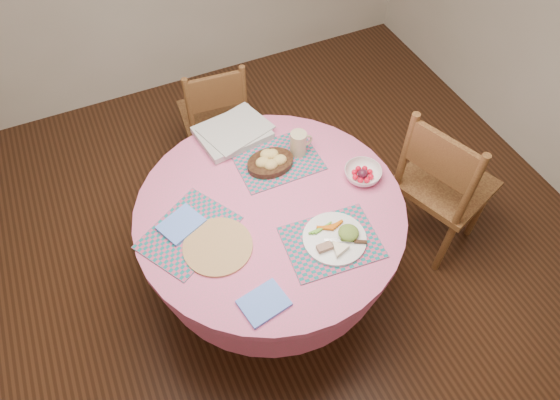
{
  "coord_description": "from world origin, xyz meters",
  "views": [
    {
      "loc": [
        -0.53,
        -1.26,
        2.55
      ],
      "look_at": [
        0.05,
        0.0,
        0.78
      ],
      "focal_mm": 32.0,
      "sensor_mm": 36.0,
      "label": 1
    }
  ],
  "objects": [
    {
      "name": "ground",
      "position": [
        0.0,
        0.0,
        0.0
      ],
      "size": [
        4.0,
        4.0,
        0.0
      ],
      "primitive_type": "plane",
      "color": "#331C0F",
      "rests_on": "ground"
    },
    {
      "name": "room_envelope",
      "position": [
        0.0,
        0.0,
        1.71
      ],
      "size": [
        4.01,
        4.01,
        2.71
      ],
      "color": "silver",
      "rests_on": "ground"
    },
    {
      "name": "dining_table",
      "position": [
        0.0,
        0.0,
        0.56
      ],
      "size": [
        1.24,
        1.24,
        0.75
      ],
      "color": "#D06188",
      "rests_on": "ground"
    },
    {
      "name": "chair_right",
      "position": [
        0.97,
        -0.07,
        0.51
      ],
      "size": [
        0.56,
        0.57,
        0.98
      ],
      "rotation": [
        0.0,
        0.0,
        1.92
      ],
      "color": "brown",
      "rests_on": "ground"
    },
    {
      "name": "chair_back",
      "position": [
        0.08,
        1.02,
        0.45
      ],
      "size": [
        0.43,
        0.41,
        0.85
      ],
      "rotation": [
        0.0,
        0.0,
        3.05
      ],
      "color": "brown",
      "rests_on": "ground"
    },
    {
      "name": "placemat_front",
      "position": [
        0.16,
        -0.28,
        0.75
      ],
      "size": [
        0.43,
        0.33,
        0.01
      ],
      "primitive_type": "cube",
      "rotation": [
        0.0,
        0.0,
        -0.09
      ],
      "color": "#136D70",
      "rests_on": "dining_table"
    },
    {
      "name": "placemat_left",
      "position": [
        -0.38,
        0.02,
        0.75
      ],
      "size": [
        0.5,
        0.46,
        0.01
      ],
      "primitive_type": "cube",
      "rotation": [
        0.0,
        0.0,
        0.54
      ],
      "color": "#136D70",
      "rests_on": "dining_table"
    },
    {
      "name": "placemat_back",
      "position": [
        0.15,
        0.25,
        0.75
      ],
      "size": [
        0.4,
        0.3,
        0.01
      ],
      "primitive_type": "cube",
      "rotation": [
        0.0,
        0.0,
        -0.01
      ],
      "color": "#136D70",
      "rests_on": "dining_table"
    },
    {
      "name": "wicker_trivet",
      "position": [
        -0.29,
        -0.1,
        0.76
      ],
      "size": [
        0.3,
        0.3,
        0.01
      ],
      "primitive_type": "cylinder",
      "color": "#A67C47",
      "rests_on": "dining_table"
    },
    {
      "name": "napkin_near",
      "position": [
        -0.22,
        -0.43,
        0.76
      ],
      "size": [
        0.2,
        0.17,
        0.01
      ],
      "primitive_type": "cube",
      "rotation": [
        0.0,
        0.0,
        0.18
      ],
      "color": "#608CF8",
      "rests_on": "dining_table"
    },
    {
      "name": "napkin_far",
      "position": [
        -0.4,
        0.07,
        0.76
      ],
      "size": [
        0.22,
        0.2,
        0.01
      ],
      "primitive_type": "cube",
      "rotation": [
        0.0,
        0.0,
        0.41
      ],
      "color": "#608CF8",
      "rests_on": "placemat_left"
    },
    {
      "name": "dinner_plate",
      "position": [
        0.19,
        -0.28,
        0.77
      ],
      "size": [
        0.28,
        0.28,
        0.05
      ],
      "rotation": [
        0.0,
        0.0,
        -0.05
      ],
      "color": "white",
      "rests_on": "placemat_front"
    },
    {
      "name": "bread_bowl",
      "position": [
        0.11,
        0.23,
        0.79
      ],
      "size": [
        0.23,
        0.23,
        0.08
      ],
      "color": "black",
      "rests_on": "placemat_back"
    },
    {
      "name": "latte_mug",
      "position": [
        0.27,
        0.25,
        0.82
      ],
      "size": [
        0.12,
        0.08,
        0.13
      ],
      "color": "tan",
      "rests_on": "placemat_back"
    },
    {
      "name": "fruit_bowl",
      "position": [
        0.47,
        -0.02,
        0.78
      ],
      "size": [
        0.23,
        0.23,
        0.05
      ],
      "rotation": [
        0.0,
        0.0,
        0.41
      ],
      "color": "white",
      "rests_on": "dining_table"
    },
    {
      "name": "newspaper_stack",
      "position": [
        0.02,
        0.5,
        0.78
      ],
      "size": [
        0.4,
        0.33,
        0.04
      ],
      "rotation": [
        0.0,
        0.0,
        0.14
      ],
      "color": "silver",
      "rests_on": "dining_table"
    }
  ]
}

